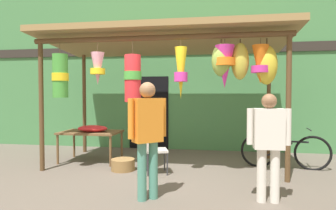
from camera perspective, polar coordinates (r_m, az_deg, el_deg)
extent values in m
plane|color=#60564C|center=(5.63, -3.81, -13.42)|extent=(30.00, 30.00, 0.00)
cube|color=#47844C|center=(8.12, 0.56, 6.94)|extent=(11.88, 0.25, 4.39)
cube|color=#2D2823|center=(8.04, 0.40, 10.76)|extent=(10.69, 0.04, 0.24)
cube|color=black|center=(8.09, -3.79, -1.51)|extent=(1.10, 0.03, 2.00)
cylinder|color=brown|center=(6.23, -23.55, -0.27)|extent=(0.09, 0.09, 2.54)
cylinder|color=brown|center=(5.37, 22.51, -0.60)|extent=(0.09, 0.09, 2.54)
cylinder|color=brown|center=(7.89, -16.06, 0.28)|extent=(0.09, 0.09, 2.54)
cylinder|color=brown|center=(7.23, 19.10, 0.09)|extent=(0.09, 0.09, 2.54)
cylinder|color=brown|center=(5.44, -2.35, 13.03)|extent=(4.81, 0.10, 0.10)
cylinder|color=brown|center=(7.30, 0.73, 11.41)|extent=(4.81, 0.10, 0.10)
cube|color=olive|center=(6.37, -0.58, 12.50)|extent=(5.11, 2.39, 0.31)
cylinder|color=brown|center=(6.04, -20.40, 10.31)|extent=(0.01, 0.01, 0.21)
cylinder|color=green|center=(5.98, -20.34, 5.36)|extent=(0.29, 0.29, 0.83)
cylinder|color=yellow|center=(5.98, -20.34, 5.16)|extent=(0.31, 0.31, 0.15)
cylinder|color=brown|center=(5.79, -13.65, 10.87)|extent=(0.01, 0.01, 0.18)
cone|color=pink|center=(5.74, -13.61, 6.93)|extent=(0.26, 0.26, 0.62)
cylinder|color=yellow|center=(5.74, -13.61, 6.43)|extent=(0.28, 0.28, 0.11)
cylinder|color=brown|center=(5.54, -6.95, 10.99)|extent=(0.01, 0.01, 0.25)
cylinder|color=red|center=(5.48, -6.92, 5.19)|extent=(0.30, 0.30, 0.87)
cylinder|color=green|center=(5.48, -6.92, 5.72)|extent=(0.33, 0.33, 0.16)
cylinder|color=brown|center=(5.34, 2.54, 11.96)|extent=(0.01, 0.01, 0.13)
cone|color=yellow|center=(5.28, 2.53, 6.27)|extent=(0.22, 0.22, 0.93)
cylinder|color=#D13399|center=(5.27, 2.53, 5.51)|extent=(0.24, 0.24, 0.17)
cylinder|color=brown|center=(5.35, 11.06, 11.99)|extent=(0.01, 0.01, 0.12)
cone|color=#D13399|center=(5.29, 11.03, 7.35)|extent=(0.34, 0.34, 0.76)
cylinder|color=orange|center=(5.30, 11.03, 8.30)|extent=(0.37, 0.37, 0.14)
cylinder|color=brown|center=(5.42, 17.67, 11.76)|extent=(0.01, 0.01, 0.13)
cone|color=orange|center=(5.36, 17.62, 7.58)|extent=(0.29, 0.29, 0.67)
cylinder|color=#D13399|center=(5.36, 17.61, 6.69)|extent=(0.31, 0.31, 0.12)
cylinder|color=#4C3D23|center=(5.48, 18.78, 11.64)|extent=(0.02, 0.02, 0.12)
ellipsoid|color=yellow|center=(5.43, 18.73, 7.42)|extent=(0.37, 0.32, 0.69)
cylinder|color=#4C3D23|center=(5.44, 13.96, 12.07)|extent=(0.02, 0.02, 0.07)
ellipsoid|color=gold|center=(5.39, 13.93, 8.30)|extent=(0.31, 0.26, 0.65)
cylinder|color=#4C3D23|center=(5.36, 10.37, 12.19)|extent=(0.02, 0.02, 0.08)
ellipsoid|color=#89A842|center=(5.31, 10.35, 8.66)|extent=(0.33, 0.28, 0.59)
cube|color=brown|center=(6.77, -14.87, -5.17)|extent=(1.29, 0.84, 0.04)
cylinder|color=brown|center=(6.77, -20.79, -8.14)|extent=(0.05, 0.05, 0.64)
cylinder|color=brown|center=(6.26, -11.21, -8.87)|extent=(0.05, 0.05, 0.64)
cylinder|color=brown|center=(7.40, -17.91, -7.24)|extent=(0.05, 0.05, 0.64)
cylinder|color=brown|center=(6.95, -9.05, -7.78)|extent=(0.05, 0.05, 0.64)
ellipsoid|color=red|center=(6.69, -14.54, -4.47)|extent=(0.67, 0.47, 0.14)
ellipsoid|color=green|center=(6.60, -13.92, -4.49)|extent=(0.30, 0.24, 0.10)
cube|color=beige|center=(5.62, -2.26, -8.86)|extent=(0.50, 0.50, 0.04)
cube|color=beige|center=(5.56, -4.11, -6.87)|extent=(0.16, 0.39, 0.40)
cylinder|color=#333338|center=(5.51, -0.14, -11.41)|extent=(0.03, 0.03, 0.44)
cylinder|color=#333338|center=(5.86, -0.67, -10.60)|extent=(0.03, 0.03, 0.44)
cylinder|color=#333338|center=(5.47, -3.95, -11.52)|extent=(0.03, 0.03, 0.44)
cylinder|color=#333338|center=(5.82, -4.25, -10.69)|extent=(0.03, 0.03, 0.44)
cylinder|color=olive|center=(5.96, -8.80, -11.46)|extent=(0.47, 0.47, 0.22)
torus|color=black|center=(6.55, 26.48, -8.48)|extent=(0.71, 0.13, 0.71)
torus|color=black|center=(6.44, 17.24, -8.53)|extent=(0.71, 0.13, 0.71)
cylinder|color=black|center=(6.44, 21.93, -6.61)|extent=(0.88, 0.14, 0.04)
cylinder|color=black|center=(6.46, 21.02, -8.10)|extent=(0.50, 0.09, 0.31)
cylinder|color=black|center=(6.39, 19.39, -5.19)|extent=(0.03, 0.03, 0.30)
cube|color=black|center=(6.37, 19.40, -3.76)|extent=(0.21, 0.10, 0.05)
cylinder|color=#262628|center=(6.46, 25.87, -4.31)|extent=(0.08, 0.44, 0.02)
cylinder|color=#4C8E7A|center=(4.31, -2.90, -12.57)|extent=(0.13, 0.13, 0.83)
cylinder|color=#4C8E7A|center=(4.24, -5.12, -12.84)|extent=(0.13, 0.13, 0.83)
cube|color=orange|center=(4.15, -4.03, -2.96)|extent=(0.45, 0.42, 0.62)
cylinder|color=orange|center=(4.26, -0.93, -2.40)|extent=(0.08, 0.08, 0.56)
cylinder|color=orange|center=(4.04, -7.29, -2.67)|extent=(0.08, 0.08, 0.56)
sphere|color=#9E704C|center=(4.13, -4.04, 2.92)|extent=(0.23, 0.23, 0.23)
cylinder|color=silver|center=(4.39, 17.83, -12.95)|extent=(0.13, 0.13, 0.75)
cylinder|color=silver|center=(4.42, 20.19, -12.86)|extent=(0.13, 0.13, 0.75)
cube|color=silver|center=(4.28, 19.12, -4.40)|extent=(0.40, 0.23, 0.56)
cylinder|color=silver|center=(4.24, 15.73, -4.05)|extent=(0.08, 0.08, 0.51)
cylinder|color=silver|center=(4.34, 22.44, -4.00)|extent=(0.08, 0.08, 0.51)
sphere|color=#896042|center=(4.26, 19.18, 0.74)|extent=(0.21, 0.21, 0.21)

